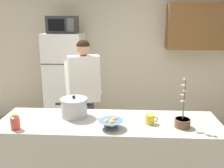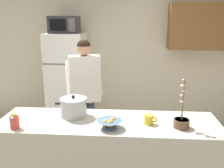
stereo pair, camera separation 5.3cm
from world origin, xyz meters
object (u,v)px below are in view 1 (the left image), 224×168
at_px(person_near_pot, 84,85).
at_px(bread_bowl, 111,123).
at_px(coffee_mug, 150,119).
at_px(potted_orchid, 182,120).
at_px(cooking_pot, 74,107).
at_px(refrigerator, 66,82).
at_px(microwave, 63,25).
at_px(bottle_near_edge, 15,122).

distance_m(person_near_pot, bread_bowl, 1.21).
xyz_separation_m(coffee_mug, potted_orchid, (0.31, -0.06, 0.02)).
bearing_deg(cooking_pot, coffee_mug, -10.66).
bearing_deg(bread_bowl, refrigerator, 114.56).
relative_size(refrigerator, microwave, 3.54).
distance_m(cooking_pot, potted_orchid, 1.12).
relative_size(coffee_mug, bread_bowl, 0.55).
relative_size(refrigerator, potted_orchid, 3.46).
distance_m(refrigerator, cooking_pot, 1.82).
distance_m(microwave, cooking_pot, 1.97).
xyz_separation_m(refrigerator, bottle_near_edge, (0.02, -2.09, 0.14)).
height_order(person_near_pot, cooking_pot, person_near_pot).
height_order(microwave, cooking_pot, microwave).
bearing_deg(bottle_near_edge, bread_bowl, 4.39).
xyz_separation_m(cooking_pot, coffee_mug, (0.79, -0.15, -0.05)).
distance_m(cooking_pot, coffee_mug, 0.81).
bearing_deg(bread_bowl, potted_orchid, 5.63).
xyz_separation_m(cooking_pot, potted_orchid, (1.10, -0.21, -0.03)).
bearing_deg(coffee_mug, cooking_pot, 169.34).
bearing_deg(refrigerator, potted_orchid, -50.42).
xyz_separation_m(person_near_pot, bread_bowl, (0.44, -1.12, -0.07)).
bearing_deg(cooking_pot, bottle_near_edge, -144.71).
distance_m(microwave, bottle_near_edge, 2.23).
bearing_deg(refrigerator, cooking_pot, -73.55).
xyz_separation_m(bread_bowl, potted_orchid, (0.69, 0.07, 0.02)).
bearing_deg(bread_bowl, microwave, 114.80).
height_order(microwave, bread_bowl, microwave).
xyz_separation_m(bottle_near_edge, potted_orchid, (1.59, 0.14, -0.00)).
distance_m(microwave, coffee_mug, 2.44).
relative_size(person_near_pot, coffee_mug, 12.75).
height_order(refrigerator, person_near_pot, refrigerator).
height_order(refrigerator, potted_orchid, refrigerator).
bearing_deg(coffee_mug, refrigerator, 124.68).
height_order(cooking_pot, coffee_mug, cooking_pot).
distance_m(bottle_near_edge, potted_orchid, 1.60).
relative_size(refrigerator, bottle_near_edge, 11.32).
relative_size(refrigerator, bread_bowl, 7.08).
distance_m(refrigerator, microwave, 0.99).
xyz_separation_m(microwave, potted_orchid, (1.61, -1.93, -0.85)).
bearing_deg(refrigerator, bread_bowl, -65.44).
height_order(refrigerator, microwave, microwave).
height_order(person_near_pot, coffee_mug, person_near_pot).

